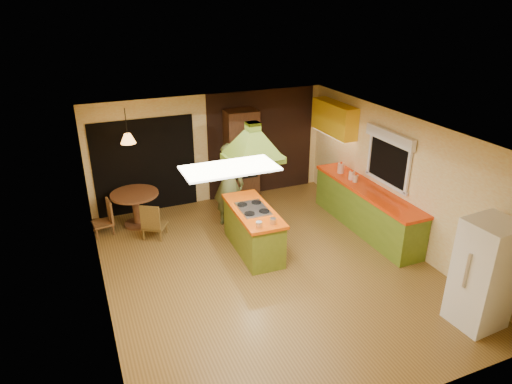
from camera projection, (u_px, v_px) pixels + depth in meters
name	position (u px, v px, depth m)	size (l,w,h in m)	color
ground	(268.00, 268.00, 8.13)	(6.50, 6.50, 0.00)	brown
room_walls	(269.00, 205.00, 7.63)	(5.50, 6.50, 6.50)	#FFEEB6
ceiling_plane	(270.00, 133.00, 7.13)	(6.50, 6.50, 0.00)	silver
brick_panel	(261.00, 143.00, 10.80)	(2.64, 0.03, 2.50)	#381E14
nook_opening	(145.00, 166.00, 9.91)	(2.20, 0.03, 2.10)	black
right_counter	(366.00, 209.00, 9.32)	(0.62, 3.05, 0.92)	olive
upper_cabinets	(334.00, 118.00, 10.12)	(0.34, 1.40, 0.70)	yellow
window_right	(389.00, 149.00, 8.72)	(0.12, 1.35, 1.06)	black
fluor_panel	(230.00, 168.00, 5.73)	(1.20, 0.60, 0.03)	white
kitchen_island	(253.00, 229.00, 8.54)	(0.75, 1.75, 0.88)	olive
range_hood	(253.00, 136.00, 7.82)	(1.00, 0.74, 0.79)	#58751D
man	(228.00, 185.00, 9.37)	(0.65, 0.43, 1.78)	#51592F
refrigerator	(484.00, 274.00, 6.49)	(0.69, 0.65, 1.67)	white
wall_oven	(241.00, 157.00, 10.41)	(0.74, 0.63, 2.15)	#472917
dining_table	(135.00, 203.00, 9.46)	(0.98, 0.98, 0.73)	brown
chair_left	(102.00, 218.00, 9.19)	(0.39, 0.39, 0.70)	brown
chair_near	(154.00, 220.00, 9.05)	(0.41, 0.41, 0.76)	brown
pendant_lamp	(128.00, 138.00, 8.90)	(0.30, 0.30, 0.19)	#FF9E3F
canister_large	(341.00, 168.00, 9.87)	(0.15, 0.15, 0.21)	beige
canister_medium	(352.00, 175.00, 9.53)	(0.13, 0.13, 0.18)	#FAE4C9
canister_small	(355.00, 178.00, 9.41)	(0.11, 0.11, 0.15)	beige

